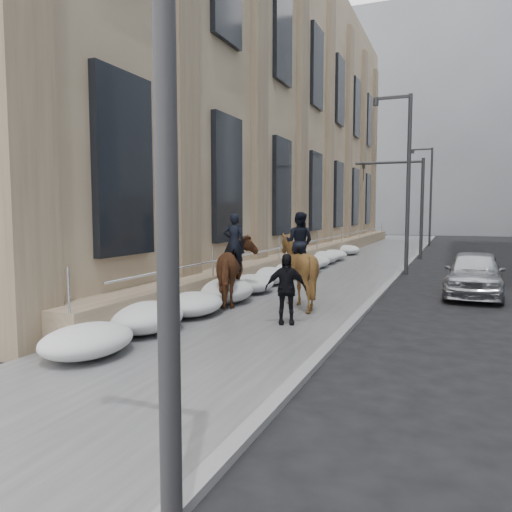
% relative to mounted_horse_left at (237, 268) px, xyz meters
% --- Properties ---
extents(ground, '(140.00, 140.00, 0.00)m').
position_rel_mounted_horse_left_xyz_m(ground, '(0.94, -3.88, -1.19)').
color(ground, black).
rests_on(ground, ground).
extents(sidewalk, '(5.00, 80.00, 0.12)m').
position_rel_mounted_horse_left_xyz_m(sidewalk, '(0.94, 6.12, -1.13)').
color(sidewalk, '#47484A').
rests_on(sidewalk, ground).
extents(curb, '(0.24, 80.00, 0.12)m').
position_rel_mounted_horse_left_xyz_m(curb, '(3.56, 6.12, -1.13)').
color(curb, slate).
rests_on(curb, ground).
extents(limestone_building, '(6.10, 44.00, 18.00)m').
position_rel_mounted_horse_left_xyz_m(limestone_building, '(-4.32, 16.08, 7.71)').
color(limestone_building, '#887359').
rests_on(limestone_building, ground).
extents(bg_building_mid, '(30.00, 12.00, 28.00)m').
position_rel_mounted_horse_left_xyz_m(bg_building_mid, '(4.94, 56.12, 12.81)').
color(bg_building_mid, slate).
rests_on(bg_building_mid, ground).
extents(bg_building_far, '(24.00, 12.00, 20.00)m').
position_rel_mounted_horse_left_xyz_m(bg_building_far, '(-5.06, 68.12, 8.81)').
color(bg_building_far, gray).
rests_on(bg_building_far, ground).
extents(streetlight_mid, '(1.71, 0.24, 8.00)m').
position_rel_mounted_horse_left_xyz_m(streetlight_mid, '(3.68, 10.12, 3.39)').
color(streetlight_mid, '#2D2D30').
rests_on(streetlight_mid, ground).
extents(streetlight_far, '(1.71, 0.24, 8.00)m').
position_rel_mounted_horse_left_xyz_m(streetlight_far, '(3.68, 30.12, 3.39)').
color(streetlight_far, '#2D2D30').
rests_on(streetlight_far, ground).
extents(traffic_signal, '(4.10, 0.22, 6.00)m').
position_rel_mounted_horse_left_xyz_m(traffic_signal, '(3.01, 18.12, 2.81)').
color(traffic_signal, '#2D2D30').
rests_on(traffic_signal, ground).
extents(snow_bank, '(1.70, 18.10, 0.76)m').
position_rel_mounted_horse_left_xyz_m(snow_bank, '(-0.48, 4.22, -0.72)').
color(snow_bank, silver).
rests_on(snow_bank, sidewalk).
extents(mounted_horse_left, '(1.77, 2.61, 2.67)m').
position_rel_mounted_horse_left_xyz_m(mounted_horse_left, '(0.00, 0.00, 0.00)').
color(mounted_horse_left, '#442514').
rests_on(mounted_horse_left, sidewalk).
extents(mounted_horse_right, '(1.80, 2.00, 2.71)m').
position_rel_mounted_horse_left_xyz_m(mounted_horse_right, '(1.73, 0.36, 0.07)').
color(mounted_horse_right, '#452D13').
rests_on(mounted_horse_right, sidewalk).
extents(pedestrian, '(1.09, 0.75, 1.72)m').
position_rel_mounted_horse_left_xyz_m(pedestrian, '(2.13, -1.89, -0.22)').
color(pedestrian, black).
rests_on(pedestrian, sidewalk).
extents(car_silver, '(2.03, 4.61, 1.54)m').
position_rel_mounted_horse_left_xyz_m(car_silver, '(6.51, 4.94, -0.42)').
color(car_silver, '#9FA1A7').
rests_on(car_silver, ground).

